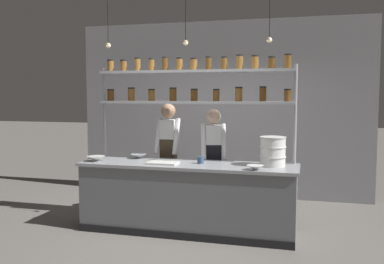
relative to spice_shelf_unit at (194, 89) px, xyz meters
The scene contains 13 objects.
ground_plane 1.94m from the spice_shelf_unit, 90.46° to the right, with size 40.00×40.00×0.00m, color slate.
back_wall 1.90m from the spice_shelf_unit, 90.08° to the left, with size 5.29×0.12×3.14m, color #939399.
prep_counter 1.49m from the spice_shelf_unit, 90.46° to the right, with size 2.89×0.76×0.92m.
spice_shelf_unit is the anchor object (origin of this frame).
chef_left 1.09m from the spice_shelf_unit, 147.90° to the left, with size 0.37×0.30×1.70m.
chef_center 1.03m from the spice_shelf_unit, 45.38° to the left, with size 0.41×0.35×1.62m.
container_stack 1.38m from the spice_shelf_unit, 12.38° to the right, with size 0.34×0.34×0.38m.
cutting_board 1.12m from the spice_shelf_unit, 124.42° to the right, with size 0.40×0.26×0.02m.
prep_bowl_near_left 1.46m from the spice_shelf_unit, 33.19° to the right, with size 0.21×0.21×0.06m.
prep_bowl_center_front 1.25m from the spice_shelf_unit, behind, with size 0.23×0.23×0.06m.
prep_bowl_center_back 1.66m from the spice_shelf_unit, 159.83° to the right, with size 0.25×0.25×0.07m.
serving_cup_front 1.00m from the spice_shelf_unit, 60.84° to the right, with size 0.09×0.09×0.09m.
pendant_light_row 0.70m from the spice_shelf_unit, 96.79° to the right, with size 2.24×0.07×0.62m.
Camera 1 is at (1.51, -5.40, 1.83)m, focal length 40.00 mm.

